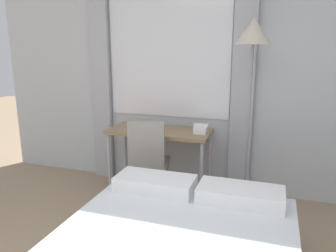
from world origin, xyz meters
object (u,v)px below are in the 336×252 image
object	(u,v)px
standing_lamp	(253,48)
telephone	(201,129)
desk	(160,136)
book	(149,127)
desk_chair	(148,158)

from	to	relation	value
standing_lamp	telephone	xyz separation A→B (m)	(-0.50, 0.13, -0.85)
desk	book	size ratio (longest dim) A/B	4.56
desk	standing_lamp	distance (m)	1.37
desk_chair	book	xyz separation A→B (m)	(-0.10, 0.29, 0.26)
desk_chair	telephone	xyz separation A→B (m)	(0.50, 0.28, 0.29)
desk_chair	book	world-z (taller)	desk_chair
standing_lamp	telephone	size ratio (longest dim) A/B	10.45
desk	standing_lamp	bearing A→B (deg)	-7.25
standing_lamp	telephone	distance (m)	0.99
desk_chair	standing_lamp	world-z (taller)	standing_lamp
standing_lamp	telephone	bearing A→B (deg)	165.13
desk	standing_lamp	xyz separation A→B (m)	(0.97, -0.12, 0.96)
book	desk_chair	bearing A→B (deg)	-71.62
standing_lamp	book	size ratio (longest dim) A/B	7.63
desk	book	xyz separation A→B (m)	(-0.13, 0.02, 0.09)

